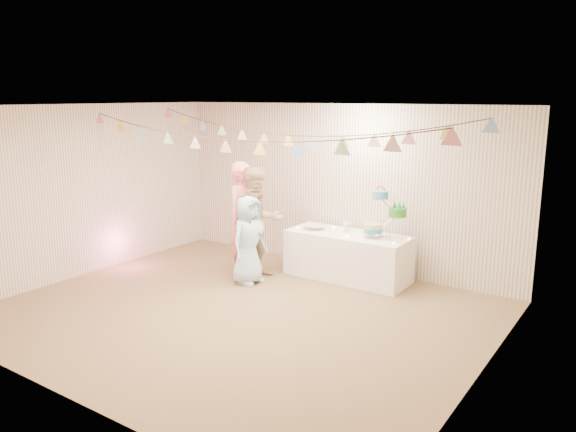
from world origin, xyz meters
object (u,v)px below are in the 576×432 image
Objects in this scene: table at (348,256)px; person_adult_b at (258,223)px; person_child at (249,240)px; cake_stand at (384,210)px; person_adult_a at (244,218)px.

table is 1.44m from person_adult_b.
table is at bearing -44.17° from person_child.
person_adult_a is (-1.98, -0.73, -0.23)m from cake_stand.
table is 1.42× the size of person_child.
person_child is (0.34, -0.33, -0.22)m from person_adult_a.
person_adult_a reaches higher than person_child.
cake_stand is 0.41× the size of person_adult_a.
person_adult_b reaches higher than person_child.
cake_stand is at bearing 5.19° from table.
person_child is (0.04, -0.28, -0.19)m from person_adult_b.
person_child is at bearing -147.24° from cake_stand.
cake_stand reaches higher than table.
person_adult_a is 1.04× the size of person_adult_b.
person_adult_a reaches higher than cake_stand.
table is 1.52m from person_child.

